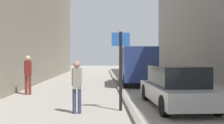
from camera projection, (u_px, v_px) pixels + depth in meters
ground_plane at (90, 91)px, 13.06m from camera, size 80.00×80.00×0.00m
kerb_strip at (120, 89)px, 13.12m from camera, size 0.16×40.00×0.12m
pedestrian_main_foreground at (77, 83)px, 7.71m from camera, size 0.32×0.21×1.64m
pedestrian_mid_block at (28, 72)px, 11.61m from camera, size 0.36×0.24×1.84m
delivery_van at (136, 65)px, 16.03m from camera, size 1.96×5.23×2.37m
parked_car at (176, 87)px, 8.80m from camera, size 1.92×4.24×1.45m
street_sign_post at (121, 64)px, 8.13m from camera, size 0.60×0.10×2.60m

